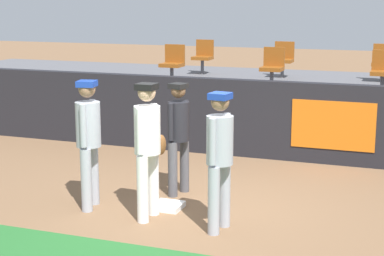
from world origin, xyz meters
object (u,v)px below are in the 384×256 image
at_px(player_coach_visitor, 220,152).
at_px(seat_front_left, 173,61).
at_px(first_base, 168,206).
at_px(seat_front_center, 273,65).
at_px(seat_back_right, 383,61).
at_px(seat_back_left, 203,55).
at_px(seat_back_center, 283,57).
at_px(player_fielder_home, 148,142).
at_px(player_runner_visitor, 89,135).
at_px(player_umpire, 178,131).
at_px(seat_front_right, 383,69).

distance_m(player_coach_visitor, seat_front_left, 6.11).
bearing_deg(first_base, seat_front_left, 111.05).
xyz_separation_m(player_coach_visitor, seat_front_center, (-0.57, 5.39, 0.57)).
relative_size(first_base, seat_back_right, 0.48).
height_order(seat_back_left, seat_back_center, same).
bearing_deg(first_base, player_fielder_home, -102.78).
distance_m(first_base, seat_back_left, 7.05).
xyz_separation_m(seat_back_right, seat_back_left, (-4.26, -0.00, -0.00)).
bearing_deg(player_runner_visitor, player_fielder_home, 71.87).
distance_m(player_fielder_home, seat_front_center, 5.34).
bearing_deg(player_coach_visitor, player_umpire, -131.96).
distance_m(seat_back_right, seat_front_right, 1.80).
bearing_deg(seat_front_left, player_fielder_home, -71.59).
height_order(player_coach_visitor, seat_back_left, seat_back_left).
relative_size(first_base, seat_back_center, 0.48).
height_order(seat_back_left, seat_front_right, same).
height_order(seat_front_left, seat_back_right, same).
height_order(player_coach_visitor, seat_front_right, seat_front_right).
bearing_deg(player_coach_visitor, seat_front_left, -144.48).
height_order(player_coach_visitor, seat_back_center, seat_back_center).
bearing_deg(player_runner_visitor, seat_back_left, 174.34).
bearing_deg(player_umpire, seat_front_right, 161.26).
bearing_deg(player_umpire, seat_back_right, 170.94).
xyz_separation_m(seat_front_left, seat_back_left, (0.09, 1.80, -0.00)).
bearing_deg(first_base, seat_back_right, 69.46).
xyz_separation_m(player_umpire, seat_back_right, (2.60, 5.93, 0.62)).
bearing_deg(seat_back_right, player_umpire, -113.68).
relative_size(player_umpire, seat_front_right, 2.07).
bearing_deg(seat_back_right, seat_back_left, -180.00).
bearing_deg(seat_back_center, seat_back_left, -179.99).
bearing_deg(seat_front_right, player_umpire, -123.36).
relative_size(player_fielder_home, seat_back_left, 2.24).
distance_m(player_coach_visitor, seat_front_center, 5.45).
bearing_deg(seat_back_left, player_runner_visitor, -84.29).
relative_size(player_runner_visitor, seat_back_center, 2.21).
height_order(seat_front_center, seat_back_left, same).
bearing_deg(seat_front_center, seat_back_right, 40.58).
relative_size(first_base, player_umpire, 0.23).
bearing_deg(seat_back_center, seat_back_right, 0.00).
distance_m(seat_front_left, seat_back_center, 2.76).
height_order(player_fielder_home, player_runner_visitor, player_fielder_home).
height_order(player_fielder_home, seat_back_right, seat_back_right).
distance_m(player_runner_visitor, player_coach_visitor, 2.04).
relative_size(seat_front_left, seat_back_center, 1.00).
relative_size(player_runner_visitor, seat_front_left, 2.21).
xyz_separation_m(player_fielder_home, seat_front_center, (0.49, 5.29, 0.54)).
height_order(first_base, seat_front_left, seat_front_left).
distance_m(player_runner_visitor, seat_back_left, 7.03).
relative_size(player_coach_visitor, seat_front_right, 2.17).
bearing_deg(player_umpire, seat_back_left, -149.70).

